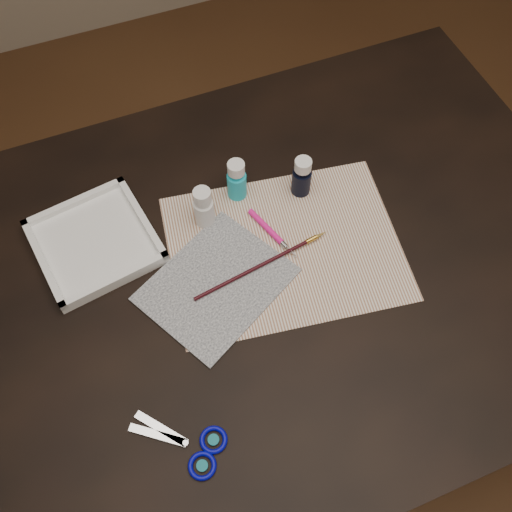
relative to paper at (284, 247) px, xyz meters
name	(u,v)px	position (x,y,z in m)	size (l,w,h in m)	color
ground	(256,394)	(-0.07, -0.02, -0.76)	(3.50, 3.50, 0.02)	#422614
table	(256,346)	(-0.07, -0.02, -0.38)	(1.30, 0.90, 0.75)	black
paper	(284,247)	(0.00, 0.00, 0.00)	(0.42, 0.32, 0.00)	white
canvas	(216,284)	(-0.14, -0.03, 0.00)	(0.24, 0.19, 0.00)	black
paint_bottle_white	(204,207)	(-0.11, 0.11, 0.04)	(0.04, 0.04, 0.09)	white
paint_bottle_cyan	(237,180)	(-0.04, 0.15, 0.04)	(0.04, 0.04, 0.09)	#1AB5CD
paint_bottle_navy	(302,177)	(0.08, 0.11, 0.04)	(0.04, 0.04, 0.09)	black
paintbrush	(263,264)	(-0.05, -0.02, 0.01)	(0.28, 0.01, 0.01)	black
craft_knife	(273,234)	(-0.01, 0.03, 0.01)	(0.14, 0.01, 0.01)	#F61991
scissors	(175,443)	(-0.29, -0.26, 0.00)	(0.17, 0.08, 0.01)	silver
palette_tray	(95,241)	(-0.32, 0.13, 0.01)	(0.20, 0.20, 0.02)	white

